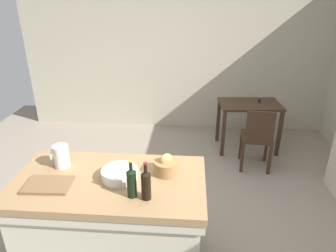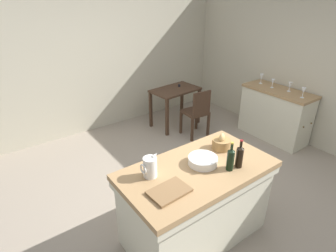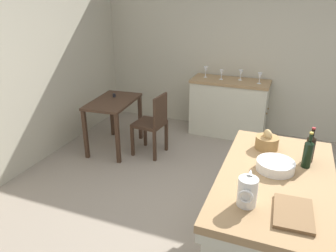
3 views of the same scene
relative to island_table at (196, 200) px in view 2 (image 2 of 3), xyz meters
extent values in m
plane|color=gray|center=(0.40, 0.59, -0.49)|extent=(6.76, 6.76, 0.00)
cube|color=#B2AA93|center=(0.40, 3.19, 0.81)|extent=(5.32, 0.12, 2.60)
cube|color=#B2AA93|center=(3.00, 0.59, 0.81)|extent=(0.12, 5.20, 2.60)
cube|color=#99754C|center=(0.00, 0.00, 0.38)|extent=(1.55, 0.85, 0.06)
cube|color=beige|center=(0.00, 0.00, 0.31)|extent=(1.53, 0.83, 0.08)
cube|color=beige|center=(0.00, 0.00, -0.07)|extent=(1.47, 0.77, 0.84)
cube|color=#99754C|center=(2.66, 0.89, 0.41)|extent=(0.52, 1.21, 0.04)
cube|color=beige|center=(2.66, 0.89, -0.05)|extent=(0.49, 1.18, 0.87)
sphere|color=brown|center=(2.54, 0.28, -0.01)|extent=(0.03, 0.03, 0.03)
sphere|color=brown|center=(2.78, 0.28, -0.01)|extent=(0.03, 0.03, 0.03)
cube|color=#3D281C|center=(1.53, 2.35, 0.25)|extent=(0.94, 0.63, 0.04)
cube|color=#3D281C|center=(1.14, 2.08, -0.13)|extent=(0.05, 0.05, 0.72)
cube|color=#3D281C|center=(1.96, 2.14, -0.13)|extent=(0.05, 0.05, 0.72)
cube|color=#3D281C|center=(1.10, 2.57, -0.13)|extent=(0.05, 0.05, 0.72)
cube|color=#3D281C|center=(1.93, 2.63, -0.13)|extent=(0.05, 0.05, 0.72)
cylinder|color=black|center=(1.68, 2.42, 0.29)|extent=(0.04, 0.04, 0.05)
cube|color=#3D281C|center=(1.56, 1.80, -0.02)|extent=(0.43, 0.43, 0.04)
cube|color=#3D281C|center=(1.54, 1.62, 0.21)|extent=(0.36, 0.06, 0.42)
cube|color=#3D281C|center=(1.75, 1.96, -0.27)|extent=(0.04, 0.04, 0.44)
cube|color=#3D281C|center=(1.40, 1.99, -0.27)|extent=(0.04, 0.04, 0.44)
cube|color=#3D281C|center=(1.72, 1.60, -0.27)|extent=(0.04, 0.04, 0.44)
cube|color=#3D281C|center=(1.36, 1.63, -0.27)|extent=(0.04, 0.04, 0.44)
cylinder|color=silver|center=(-0.45, 0.17, 0.51)|extent=(0.13, 0.13, 0.20)
cone|color=silver|center=(-0.39, 0.17, 0.62)|extent=(0.07, 0.04, 0.06)
torus|color=silver|center=(-0.53, 0.17, 0.52)|extent=(0.02, 0.10, 0.10)
cylinder|color=silver|center=(0.08, 0.02, 0.45)|extent=(0.30, 0.30, 0.08)
cylinder|color=olive|center=(0.45, 0.13, 0.47)|extent=(0.20, 0.20, 0.11)
ellipsoid|color=tan|center=(0.45, 0.13, 0.55)|extent=(0.13, 0.11, 0.10)
cube|color=brown|center=(-0.45, -0.13, 0.43)|extent=(0.36, 0.26, 0.02)
cylinder|color=black|center=(0.34, -0.22, 0.52)|extent=(0.07, 0.07, 0.21)
cone|color=black|center=(0.34, -0.22, 0.63)|extent=(0.07, 0.07, 0.02)
cylinder|color=black|center=(0.34, -0.22, 0.68)|extent=(0.03, 0.03, 0.07)
cylinder|color=maroon|center=(0.34, -0.22, 0.71)|extent=(0.03, 0.03, 0.01)
cylinder|color=black|center=(0.23, -0.20, 0.52)|extent=(0.07, 0.07, 0.21)
cone|color=black|center=(0.23, -0.20, 0.63)|extent=(0.07, 0.07, 0.02)
cylinder|color=black|center=(0.23, -0.20, 0.68)|extent=(0.03, 0.03, 0.07)
cylinder|color=#B29933|center=(0.23, -0.20, 0.71)|extent=(0.03, 0.03, 0.01)
cylinder|color=white|center=(2.62, 0.45, 0.43)|extent=(0.06, 0.06, 0.00)
cylinder|color=white|center=(2.62, 0.45, 0.47)|extent=(0.01, 0.01, 0.07)
cone|color=white|center=(2.62, 0.45, 0.55)|extent=(0.07, 0.07, 0.10)
cylinder|color=white|center=(2.72, 0.75, 0.43)|extent=(0.06, 0.06, 0.00)
cylinder|color=white|center=(2.72, 0.75, 0.46)|extent=(0.01, 0.01, 0.06)
cone|color=white|center=(2.72, 0.75, 0.54)|extent=(0.07, 0.07, 0.09)
cylinder|color=white|center=(2.66, 1.04, 0.43)|extent=(0.06, 0.06, 0.00)
cylinder|color=white|center=(2.66, 1.04, 0.46)|extent=(0.01, 0.01, 0.06)
cone|color=white|center=(2.66, 1.04, 0.54)|extent=(0.07, 0.07, 0.09)
cylinder|color=white|center=(2.70, 1.31, 0.43)|extent=(0.06, 0.06, 0.00)
cylinder|color=white|center=(2.70, 1.31, 0.47)|extent=(0.01, 0.01, 0.07)
cone|color=white|center=(2.70, 1.31, 0.55)|extent=(0.07, 0.07, 0.10)
camera|label=1|loc=(0.64, -2.02, 1.81)|focal=32.47mm
camera|label=2|loc=(-1.59, -1.67, 2.02)|focal=29.99mm
camera|label=3|loc=(-2.29, 0.00, 1.73)|focal=34.56mm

